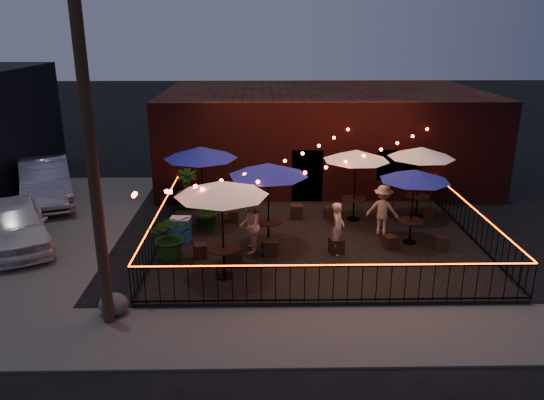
{
  "coord_description": "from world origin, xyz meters",
  "views": [
    {
      "loc": [
        -1.74,
        -13.72,
        6.74
      ],
      "look_at": [
        -1.43,
        2.63,
        1.33
      ],
      "focal_mm": 35.0,
      "sensor_mm": 36.0,
      "label": 1
    }
  ],
  "objects": [
    {
      "name": "patron_a",
      "position": [
        0.5,
        0.99,
        0.96
      ],
      "size": [
        0.55,
        0.68,
        1.61
      ],
      "primitive_type": "imported",
      "rotation": [
        0.0,
        0.0,
        1.26
      ],
      "color": "#D6B490",
      "rests_on": "patio"
    },
    {
      "name": "fence_right",
      "position": [
        5.0,
        2.0,
        0.66
      ],
      "size": [
        0.04,
        8.0,
        1.04
      ],
      "rotation": [
        0.0,
        0.0,
        1.57
      ],
      "color": "black",
      "rests_on": "patio"
    },
    {
      "name": "cafe_table_1",
      "position": [
        -3.8,
        3.61,
        2.65
      ],
      "size": [
        2.67,
        2.67,
        2.74
      ],
      "rotation": [
        0.0,
        0.0,
        0.08
      ],
      "color": "black",
      "rests_on": "patio"
    },
    {
      "name": "car_white",
      "position": [
        -9.53,
        2.06,
        0.75
      ],
      "size": [
        3.64,
        4.73,
        1.5
      ],
      "primitive_type": "imported",
      "rotation": [
        0.0,
        0.0,
        0.49
      ],
      "color": "silver",
      "rests_on": "ground"
    },
    {
      "name": "cafe_table_2",
      "position": [
        -1.56,
        1.61,
        2.59
      ],
      "size": [
        2.85,
        2.85,
        2.68
      ],
      "rotation": [
        0.0,
        0.0,
        -0.19
      ],
      "color": "black",
      "rests_on": "patio"
    },
    {
      "name": "patio",
      "position": [
        0.0,
        2.0,
        0.07
      ],
      "size": [
        10.0,
        8.0,
        0.15
      ],
      "primitive_type": "cube",
      "color": "black",
      "rests_on": "ground"
    },
    {
      "name": "patron_c",
      "position": [
        2.19,
        2.54,
        0.99
      ],
      "size": [
        1.24,
        0.99,
        1.68
      ],
      "primitive_type": "imported",
      "rotation": [
        0.0,
        0.0,
        2.76
      ],
      "color": "beige",
      "rests_on": "patio"
    },
    {
      "name": "cafe_table_3",
      "position": [
        1.48,
        3.92,
        2.47
      ],
      "size": [
        3.05,
        3.05,
        2.54
      ],
      "rotation": [
        0.0,
        0.0,
        0.42
      ],
      "color": "black",
      "rests_on": "patio"
    },
    {
      "name": "cooler",
      "position": [
        -4.34,
        1.98,
        0.57
      ],
      "size": [
        0.66,
        0.5,
        0.82
      ],
      "rotation": [
        0.0,
        0.0,
        -0.09
      ],
      "color": "#1F64AF",
      "rests_on": "patio"
    },
    {
      "name": "brick_building",
      "position": [
        1.0,
        9.99,
        2.0
      ],
      "size": [
        14.0,
        8.0,
        4.0
      ],
      "color": "#38100F",
      "rests_on": "ground"
    },
    {
      "name": "potted_shrub_c",
      "position": [
        -4.58,
        5.31,
        0.89
      ],
      "size": [
        1.0,
        1.0,
        1.49
      ],
      "primitive_type": "imported",
      "rotation": [
        0.0,
        0.0,
        0.22
      ],
      "color": "#163C12",
      "rests_on": "patio"
    },
    {
      "name": "car_silver",
      "position": [
        -10.32,
        6.54,
        0.85
      ],
      "size": [
        3.64,
        5.43,
        1.69
      ],
      "primitive_type": "imported",
      "rotation": [
        0.0,
        0.0,
        0.4
      ],
      "color": "#A4A5AD",
      "rests_on": "ground"
    },
    {
      "name": "potted_shrub_a",
      "position": [
        -4.43,
        0.73,
        0.87
      ],
      "size": [
        1.55,
        1.43,
        1.44
      ],
      "primitive_type": "imported",
      "rotation": [
        0.0,
        0.0,
        0.27
      ],
      "color": "#0D3A0E",
      "rests_on": "patio"
    },
    {
      "name": "ground",
      "position": [
        0.0,
        0.0,
        0.0
      ],
      "size": [
        110.0,
        110.0,
        0.0
      ],
      "primitive_type": "plane",
      "color": "black",
      "rests_on": "ground"
    },
    {
      "name": "bistro_chair_7",
      "position": [
        0.63,
        4.07,
        0.36
      ],
      "size": [
        0.37,
        0.37,
        0.43
      ],
      "primitive_type": "cube",
      "rotation": [
        0.0,
        0.0,
        3.12
      ],
      "color": "black",
      "rests_on": "patio"
    },
    {
      "name": "sidewalk",
      "position": [
        0.0,
        -3.25,
        0.03
      ],
      "size": [
        18.0,
        2.5,
        0.05
      ],
      "primitive_type": "cube",
      "color": "#474442",
      "rests_on": "ground"
    },
    {
      "name": "boulder",
      "position": [
        -5.36,
        -2.28,
        0.31
      ],
      "size": [
        0.91,
        0.81,
        0.63
      ],
      "primitive_type": "ellipsoid",
      "rotation": [
        0.0,
        0.0,
        0.17
      ],
      "color": "#4A4944",
      "rests_on": "ground"
    },
    {
      "name": "fence_left",
      "position": [
        -5.0,
        2.0,
        0.66
      ],
      "size": [
        0.04,
        8.0,
        1.04
      ],
      "rotation": [
        0.0,
        0.0,
        1.57
      ],
      "color": "black",
      "rests_on": "patio"
    },
    {
      "name": "bistro_chair_11",
      "position": [
        4.21,
        3.94,
        0.35
      ],
      "size": [
        0.43,
        0.43,
        0.4
      ],
      "primitive_type": "cube",
      "rotation": [
        0.0,
        0.0,
        2.8
      ],
      "color": "black",
      "rests_on": "patio"
    },
    {
      "name": "bistro_chair_1",
      "position": [
        -2.6,
        0.41,
        0.39
      ],
      "size": [
        0.55,
        0.55,
        0.49
      ],
      "primitive_type": "cube",
      "rotation": [
        0.0,
        0.0,
        3.56
      ],
      "color": "black",
      "rests_on": "patio"
    },
    {
      "name": "bistro_chair_10",
      "position": [
        2.69,
        4.23,
        0.4
      ],
      "size": [
        0.54,
        0.54,
        0.51
      ],
      "primitive_type": "cube",
      "rotation": [
        0.0,
        0.0,
        0.32
      ],
      "color": "black",
      "rests_on": "patio"
    },
    {
      "name": "fence_front",
      "position": [
        0.0,
        -2.0,
        0.66
      ],
      "size": [
        10.0,
        0.04,
        1.04
      ],
      "color": "black",
      "rests_on": "patio"
    },
    {
      "name": "bistro_chair_0",
      "position": [
        -3.6,
        0.78,
        0.36
      ],
      "size": [
        0.44,
        0.44,
        0.42
      ],
      "primitive_type": "cube",
      "rotation": [
        0.0,
        0.0,
        0.28
      ],
      "color": "black",
      "rests_on": "patio"
    },
    {
      "name": "cafe_table_5",
      "position": [
        3.8,
        4.17,
        2.49
      ],
      "size": [
        2.96,
        2.96,
        2.57
      ],
      "rotation": [
        0.0,
        0.0,
        -0.33
      ],
      "color": "black",
      "rests_on": "patio"
    },
    {
      "name": "bistro_chair_2",
      "position": [
        -3.84,
        3.24,
        0.35
      ],
      "size": [
        0.38,
        0.38,
        0.4
      ],
      "primitive_type": "cube",
      "rotation": [
        0.0,
        0.0,
        0.14
      ],
      "color": "black",
      "rests_on": "patio"
    },
    {
      "name": "festoon_lights",
      "position": [
        -1.01,
        1.7,
        2.52
      ],
      "size": [
        10.02,
        8.72,
        1.32
      ],
      "color": "#FF2315",
      "rests_on": "ground"
    },
    {
      "name": "bistro_chair_3",
      "position": [
        -2.78,
        3.8,
        0.35
      ],
      "size": [
        0.36,
        0.36,
        0.4
      ],
      "primitive_type": "cube",
      "rotation": [
        0.0,
        0.0,
        3.09
      ],
      "color": "black",
      "rests_on": "patio"
    },
    {
      "name": "potted_shrub_b",
      "position": [
        -3.51,
        2.88,
        0.91
      ],
      "size": [
        0.86,
        0.7,
        1.51
      ],
      "primitive_type": "imported",
      "rotation": [
        0.0,
        0.0,
        0.04
      ],
      "color": "#0F370A",
      "rests_on": "patio"
    },
    {
      "name": "patron_b",
      "position": [
        -2.14,
        1.13,
        1.01
      ],
      "size": [
        0.74,
        0.9,
        1.72
      ],
      "primitive_type": "imported",
      "rotation": [
        0.0,
        0.0,
        -1.68
      ],
      "color": "beige",
      "rests_on": "patio"
    },
    {
      "name": "utility_pole",
      "position": [
        -5.4,
        -2.6,
        4.0
      ],
      "size": [
        0.26,
        0.26,
        8.0
      ],
      "primitive_type": "cylinder",
      "color": "#392817",
      "rests_on": "ground"
    },
    {
      "name": "bistro_chair_8",
      "position": [
        2.2,
        1.32,
        0.36
      ],
      "size": [
        0.45,
        0.45,
        0.43
      ],
      "primitive_type": "cube",
      "rotation": [
        0.0,
        0.0,
        0.29
      ],
      "color": "black",
      "rests_on": "patio"
    },
    {
      "name": "bistro_chair_5",
      "position": [
        0.49,
        1.01,
        0.38
      ],
      "size": [
        0.48,
        0.48,
        0.47
      ],
      "primitive_type": "cube",
      "rotation": [
        0.0,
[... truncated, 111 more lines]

